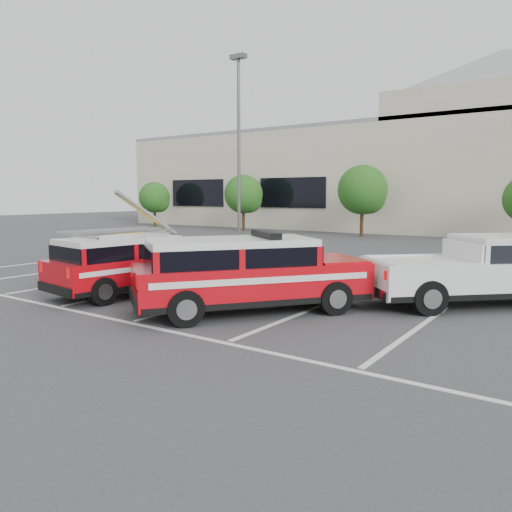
# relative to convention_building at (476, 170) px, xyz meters

# --- Properties ---
(ground) EXTENTS (120.00, 120.00, 0.00)m
(ground) POSITION_rel_convention_building_xyz_m (-0.18, -31.86, -4.72)
(ground) COLOR #363639
(ground) RESTS_ON ground
(stall_markings) EXTENTS (23.00, 15.00, 0.01)m
(stall_markings) POSITION_rel_convention_building_xyz_m (-0.18, -27.36, -4.71)
(stall_markings) COLOR silver
(stall_markings) RESTS_ON ground
(convention_building) EXTENTS (60.00, 16.99, 13.20)m
(convention_building) POSITION_rel_convention_building_xyz_m (0.00, 0.00, 0.00)
(convention_building) COLOR beige
(convention_building) RESTS_ON ground
(tree_far_left) EXTENTS (2.77, 2.77, 3.99)m
(tree_far_left) POSITION_rel_convention_building_xyz_m (-25.09, -9.82, -2.22)
(tree_far_left) COLOR #3F2B19
(tree_far_left) RESTS_ON ground
(tree_left) EXTENTS (3.07, 3.07, 4.42)m
(tree_left) POSITION_rel_convention_building_xyz_m (-15.09, -9.82, -1.95)
(tree_left) COLOR #3F2B19
(tree_left) RESTS_ON ground
(tree_mid_left) EXTENTS (3.37, 3.37, 4.85)m
(tree_mid_left) POSITION_rel_convention_building_xyz_m (-5.09, -9.82, -1.68)
(tree_mid_left) COLOR #3F2B19
(tree_mid_left) RESTS_ON ground
(light_pole_left) EXTENTS (0.90, 0.60, 10.24)m
(light_pole_left) POSITION_rel_convention_building_xyz_m (-8.18, -19.86, 0.47)
(light_pole_left) COLOR #59595E
(light_pole_left) RESTS_ON ground
(fire_chief_suv) EXTENTS (4.98, 5.63, 1.95)m
(fire_chief_suv) POSITION_rel_convention_building_xyz_m (1.35, -32.35, -3.92)
(fire_chief_suv) COLOR #B20811
(fire_chief_suv) RESTS_ON ground
(white_pickup) EXTENTS (5.60, 5.45, 1.78)m
(white_pickup) POSITION_rel_convention_building_xyz_m (5.85, -28.24, -4.01)
(white_pickup) COLOR silver
(white_pickup) RESTS_ON ground
(ladder_suv) EXTENTS (2.47, 4.91, 1.85)m
(ladder_suv) POSITION_rel_convention_building_xyz_m (-2.76, -32.39, -3.98)
(ladder_suv) COLOR #B20811
(ladder_suv) RESTS_ON ground
(utility_rig) EXTENTS (3.92, 3.85, 3.05)m
(utility_rig) POSITION_rel_convention_building_xyz_m (-7.56, -28.10, -4.11)
(utility_rig) COLOR #59595E
(utility_rig) RESTS_ON ground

